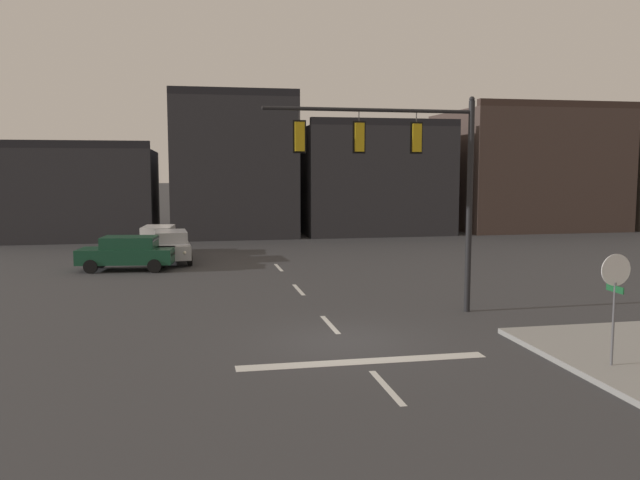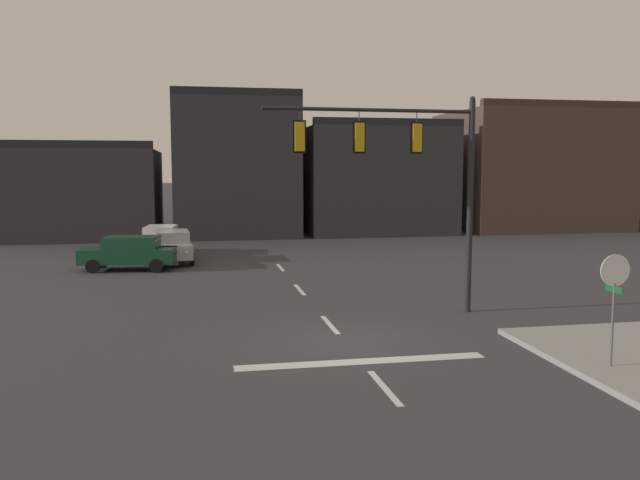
% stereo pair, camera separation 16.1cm
% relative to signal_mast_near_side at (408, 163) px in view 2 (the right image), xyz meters
% --- Properties ---
extents(ground_plane, '(400.00, 400.00, 0.00)m').
position_rel_signal_mast_near_side_xyz_m(ground_plane, '(-2.75, -2.91, -5.01)').
color(ground_plane, '#353538').
extents(stop_bar_paint, '(6.40, 0.50, 0.01)m').
position_rel_signal_mast_near_side_xyz_m(stop_bar_paint, '(-2.75, -4.91, -5.01)').
color(stop_bar_paint, silver).
rests_on(stop_bar_paint, ground).
extents(lane_centreline, '(0.16, 26.40, 0.01)m').
position_rel_signal_mast_near_side_xyz_m(lane_centreline, '(-2.75, -0.91, -5.01)').
color(lane_centreline, silver).
rests_on(lane_centreline, ground).
extents(signal_mast_near_side, '(7.02, 0.46, 7.17)m').
position_rel_signal_mast_near_side_xyz_m(signal_mast_near_side, '(0.00, 0.00, 0.00)').
color(signal_mast_near_side, black).
rests_on(signal_mast_near_side, ground).
extents(stop_sign, '(0.76, 0.64, 2.83)m').
position_rel_signal_mast_near_side_xyz_m(stop_sign, '(2.86, -6.82, -2.87)').
color(stop_sign, '#56565B').
rests_on(stop_sign, ground).
extents(car_lot_nearside, '(2.13, 4.54, 1.61)m').
position_rel_signal_mast_near_side_xyz_m(car_lot_nearside, '(-7.95, 14.00, -4.15)').
color(car_lot_nearside, '#9EA0A5').
rests_on(car_lot_nearside, ground).
extents(car_lot_middle, '(2.26, 4.59, 1.61)m').
position_rel_signal_mast_near_side_xyz_m(car_lot_middle, '(-8.72, 17.04, -4.15)').
color(car_lot_middle, silver).
rests_on(car_lot_middle, ground).
extents(car_lot_farside, '(4.62, 2.38, 1.61)m').
position_rel_signal_mast_near_side_xyz_m(car_lot_farside, '(-9.90, 11.64, -4.15)').
color(car_lot_farside, '#143D28').
rests_on(car_lot_farside, ground).
extents(building_row, '(54.08, 13.13, 10.07)m').
position_rel_signal_mast_near_side_xyz_m(building_row, '(8.17, 29.04, -0.88)').
color(building_row, '#2D2D33').
rests_on(building_row, ground).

